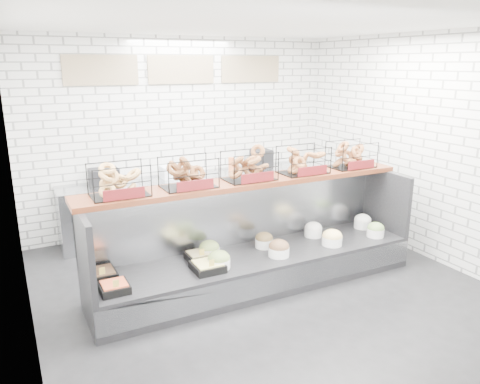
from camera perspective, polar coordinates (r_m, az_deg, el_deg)
ground at (r=5.58m, az=3.66°, el=-12.32°), size 5.50×5.50×0.00m
room_shell at (r=5.49m, az=0.78°, el=9.81°), size 5.02×5.51×3.01m
display_case at (r=5.71m, az=1.99°, el=-7.98°), size 4.00×0.90×1.20m
bagel_shelf at (r=5.52m, az=1.13°, el=2.83°), size 4.10×0.50×0.40m
prep_counter at (r=7.44m, az=-5.89°, el=-1.24°), size 4.00×0.60×1.20m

